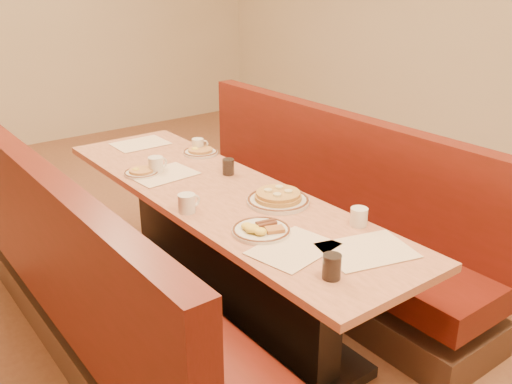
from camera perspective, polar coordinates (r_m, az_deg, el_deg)
ground at (r=3.42m, az=-3.25°, el=-11.72°), size 8.00×8.00×0.00m
diner_table at (r=3.22m, az=-3.39°, el=-6.18°), size 0.70×2.50×0.75m
booth_left at (r=2.95m, az=-15.46°, el=-10.28°), size 0.55×2.50×1.05m
booth_right at (r=3.64m, az=6.21°, el=-3.02°), size 0.55×2.50×1.05m
placemat_near_left at (r=2.46m, az=3.76°, el=-5.66°), size 0.40×0.33×0.00m
placemat_near_right at (r=2.49m, az=11.03°, el=-5.74°), size 0.44×0.37×0.00m
placemat_far_left at (r=3.34m, az=-9.25°, el=1.75°), size 0.38×0.29×0.00m
placemat_far_right at (r=3.94m, az=-11.49°, el=4.76°), size 0.35×0.26×0.00m
pancake_plate at (r=2.91m, az=2.23°, el=-0.65°), size 0.32×0.32×0.07m
eggs_plate at (r=2.60m, az=0.48°, el=-3.79°), size 0.27×0.27×0.05m
extra_plate_mid at (r=3.68m, az=-5.59°, el=4.04°), size 0.22×0.22×0.05m
extra_plate_far at (r=3.37m, az=-11.41°, el=1.96°), size 0.20×0.20×0.04m
coffee_mug_a at (r=2.70m, az=10.28°, el=-2.40°), size 0.11×0.08×0.09m
coffee_mug_b at (r=2.82m, az=-6.89°, el=-1.08°), size 0.12×0.09×0.09m
coffee_mug_c at (r=3.73m, az=-5.78°, el=4.74°), size 0.11×0.08×0.08m
coffee_mug_d at (r=3.38m, az=-9.94°, el=2.74°), size 0.12×0.09×0.09m
soda_tumbler_near at (r=2.25m, az=7.59°, el=-7.42°), size 0.07×0.07×0.10m
soda_tumbler_mid at (r=3.30m, az=-2.79°, el=2.53°), size 0.07×0.07×0.09m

